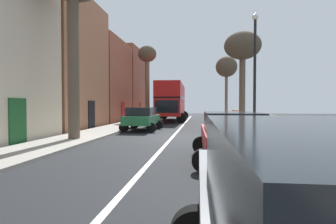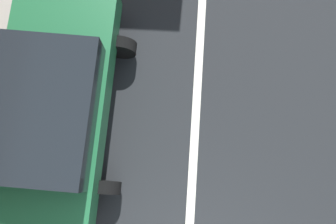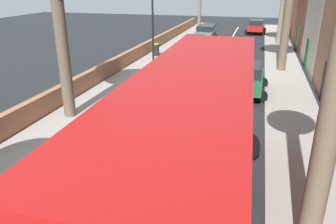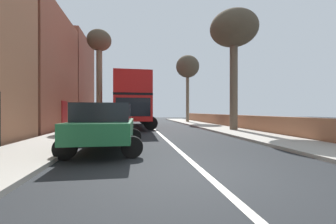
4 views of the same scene
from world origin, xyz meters
The scene contains 1 object.
parked_car_green_left_1 centered at (-2.50, 3.35, 0.92)m, with size 2.54×4.27×1.62m.
Camera 2 is at (-0.45, 2.33, 6.43)m, focal length 35.99 mm.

